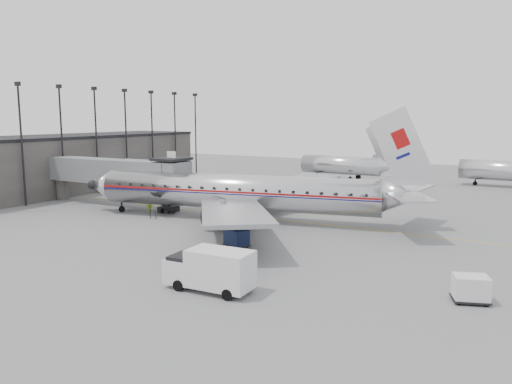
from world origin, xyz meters
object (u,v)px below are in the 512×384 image
at_px(baggage_cart_navy, 237,238).
at_px(ramp_worker, 150,204).
at_px(baggage_cart_white, 471,288).
at_px(service_van, 210,269).
at_px(airliner, 243,192).

bearing_deg(baggage_cart_navy, ramp_worker, 172.39).
xyz_separation_m(baggage_cart_navy, baggage_cart_white, (19.00, -3.96, 0.05)).
distance_m(service_van, baggage_cart_navy, 10.81).
xyz_separation_m(service_van, baggage_cart_navy, (-4.14, 9.97, -0.62)).
height_order(airliner, ramp_worker, airliner).
bearing_deg(baggage_cart_navy, airliner, 137.45).
distance_m(airliner, baggage_cart_white, 28.02).
relative_size(baggage_cart_navy, baggage_cart_white, 0.94).
xyz_separation_m(airliner, baggage_cart_navy, (5.25, -9.91, -2.23)).
relative_size(airliner, baggage_cart_white, 15.13).
bearing_deg(baggage_cart_navy, service_van, -47.93).
bearing_deg(airliner, ramp_worker, 172.28).
bearing_deg(service_van, baggage_cart_navy, 110.28).
relative_size(airliner, baggage_cart_navy, 16.08).
bearing_deg(baggage_cart_white, service_van, -178.02).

